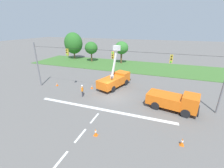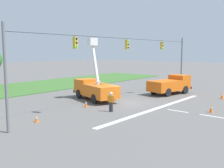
{
  "view_description": "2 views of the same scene",
  "coord_description": "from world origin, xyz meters",
  "px_view_note": "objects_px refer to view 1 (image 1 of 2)",
  "views": [
    {
      "loc": [
        6.6,
        -18.45,
        9.57
      ],
      "look_at": [
        -0.52,
        1.39,
        1.38
      ],
      "focal_mm": 24.0,
      "sensor_mm": 36.0,
      "label": 1
    },
    {
      "loc": [
        -21.52,
        -15.98,
        5.36
      ],
      "look_at": [
        0.81,
        2.56,
        1.69
      ],
      "focal_mm": 42.0,
      "sensor_mm": 36.0,
      "label": 2
    }
  ],
  "objects_px": {
    "tree_west": "(91,48)",
    "traffic_cone_foreground_left": "(182,142)",
    "utility_truck_support_near": "(174,101)",
    "road_worker": "(82,90)",
    "utility_truck_bucket_lift": "(115,79)",
    "tree_far_west": "(73,43)",
    "tree_centre": "(121,48)",
    "traffic_cone_foreground_right": "(92,87)",
    "traffic_cone_mid_left": "(57,84)",
    "traffic_cone_mid_right": "(96,132)"
  },
  "relations": [
    {
      "from": "tree_far_west",
      "to": "traffic_cone_foreground_right",
      "type": "distance_m",
      "value": 25.41
    },
    {
      "from": "tree_west",
      "to": "traffic_cone_foreground_left",
      "type": "relative_size",
      "value": 7.42
    },
    {
      "from": "tree_far_west",
      "to": "utility_truck_support_near",
      "type": "xyz_separation_m",
      "value": [
        28.07,
        -22.0,
        -3.55
      ]
    },
    {
      "from": "traffic_cone_mid_right",
      "to": "tree_far_west",
      "type": "bearing_deg",
      "value": 125.81
    },
    {
      "from": "tree_west",
      "to": "traffic_cone_mid_right",
      "type": "distance_m",
      "value": 31.43
    },
    {
      "from": "utility_truck_support_near",
      "to": "traffic_cone_foreground_left",
      "type": "xyz_separation_m",
      "value": [
        0.66,
        -6.09,
        -0.82
      ]
    },
    {
      "from": "traffic_cone_mid_left",
      "to": "tree_far_west",
      "type": "bearing_deg",
      "value": 115.24
    },
    {
      "from": "utility_truck_bucket_lift",
      "to": "traffic_cone_mid_left",
      "type": "height_order",
      "value": "utility_truck_bucket_lift"
    },
    {
      "from": "road_worker",
      "to": "traffic_cone_foreground_right",
      "type": "height_order",
      "value": "road_worker"
    },
    {
      "from": "tree_centre",
      "to": "traffic_cone_mid_right",
      "type": "distance_m",
      "value": 29.31
    },
    {
      "from": "road_worker",
      "to": "tree_centre",
      "type": "bearing_deg",
      "value": 91.42
    },
    {
      "from": "road_worker",
      "to": "traffic_cone_foreground_left",
      "type": "xyz_separation_m",
      "value": [
        12.89,
        -5.57,
        -0.63
      ]
    },
    {
      "from": "tree_far_west",
      "to": "utility_truck_bucket_lift",
      "type": "xyz_separation_m",
      "value": [
        19.06,
        -17.48,
        -3.4
      ]
    },
    {
      "from": "traffic_cone_mid_right",
      "to": "traffic_cone_mid_left",
      "type": "bearing_deg",
      "value": 142.03
    },
    {
      "from": "road_worker",
      "to": "traffic_cone_mid_left",
      "type": "height_order",
      "value": "road_worker"
    },
    {
      "from": "tree_centre",
      "to": "traffic_cone_foreground_left",
      "type": "bearing_deg",
      "value": -63.64
    },
    {
      "from": "traffic_cone_foreground_right",
      "to": "utility_truck_bucket_lift",
      "type": "bearing_deg",
      "value": 30.64
    },
    {
      "from": "tree_centre",
      "to": "traffic_cone_mid_right",
      "type": "relative_size",
      "value": 7.76
    },
    {
      "from": "tree_far_west",
      "to": "tree_centre",
      "type": "bearing_deg",
      "value": -3.75
    },
    {
      "from": "utility_truck_support_near",
      "to": "traffic_cone_foreground_right",
      "type": "bearing_deg",
      "value": 168.17
    },
    {
      "from": "tree_centre",
      "to": "utility_truck_support_near",
      "type": "relative_size",
      "value": 0.93
    },
    {
      "from": "traffic_cone_foreground_right",
      "to": "traffic_cone_foreground_left",
      "type": "bearing_deg",
      "value": -33.77
    },
    {
      "from": "utility_truck_support_near",
      "to": "traffic_cone_mid_left",
      "type": "xyz_separation_m",
      "value": [
        -18.47,
        1.64,
        -0.91
      ]
    },
    {
      "from": "utility_truck_support_near",
      "to": "utility_truck_bucket_lift",
      "type": "bearing_deg",
      "value": 153.34
    },
    {
      "from": "traffic_cone_foreground_left",
      "to": "tree_far_west",
      "type": "bearing_deg",
      "value": 135.65
    },
    {
      "from": "utility_truck_support_near",
      "to": "road_worker",
      "type": "bearing_deg",
      "value": -177.56
    },
    {
      "from": "tree_centre",
      "to": "utility_truck_bucket_lift",
      "type": "height_order",
      "value": "utility_truck_bucket_lift"
    },
    {
      "from": "utility_truck_bucket_lift",
      "to": "utility_truck_support_near",
      "type": "distance_m",
      "value": 10.08
    },
    {
      "from": "utility_truck_bucket_lift",
      "to": "traffic_cone_mid_left",
      "type": "xyz_separation_m",
      "value": [
        -9.46,
        -2.88,
        -1.05
      ]
    },
    {
      "from": "tree_west",
      "to": "utility_truck_bucket_lift",
      "type": "bearing_deg",
      "value": -52.03
    },
    {
      "from": "tree_west",
      "to": "utility_truck_bucket_lift",
      "type": "height_order",
      "value": "utility_truck_bucket_lift"
    },
    {
      "from": "utility_truck_bucket_lift",
      "to": "utility_truck_support_near",
      "type": "height_order",
      "value": "utility_truck_bucket_lift"
    },
    {
      "from": "road_worker",
      "to": "utility_truck_bucket_lift",
      "type": "bearing_deg",
      "value": 57.46
    },
    {
      "from": "traffic_cone_foreground_right",
      "to": "traffic_cone_mid_left",
      "type": "bearing_deg",
      "value": -171.37
    },
    {
      "from": "tree_centre",
      "to": "road_worker",
      "type": "distance_m",
      "value": 21.75
    },
    {
      "from": "road_worker",
      "to": "traffic_cone_foreground_right",
      "type": "relative_size",
      "value": 2.62
    },
    {
      "from": "utility_truck_support_near",
      "to": "traffic_cone_mid_left",
      "type": "distance_m",
      "value": 18.56
    },
    {
      "from": "tree_west",
      "to": "tree_centre",
      "type": "height_order",
      "value": "tree_centre"
    },
    {
      "from": "traffic_cone_foreground_right",
      "to": "utility_truck_support_near",
      "type": "bearing_deg",
      "value": -11.83
    },
    {
      "from": "utility_truck_bucket_lift",
      "to": "traffic_cone_foreground_right",
      "type": "relative_size",
      "value": 10.24
    },
    {
      "from": "traffic_cone_foreground_left",
      "to": "traffic_cone_mid_right",
      "type": "xyz_separation_m",
      "value": [
        -7.48,
        -1.37,
        0.0
      ]
    },
    {
      "from": "utility_truck_bucket_lift",
      "to": "traffic_cone_foreground_right",
      "type": "xyz_separation_m",
      "value": [
        -3.29,
        -1.95,
        -1.01
      ]
    },
    {
      "from": "traffic_cone_mid_right",
      "to": "utility_truck_bucket_lift",
      "type": "bearing_deg",
      "value": 100.35
    },
    {
      "from": "tree_west",
      "to": "road_worker",
      "type": "height_order",
      "value": "tree_west"
    },
    {
      "from": "utility_truck_bucket_lift",
      "to": "tree_centre",
      "type": "bearing_deg",
      "value": 102.82
    },
    {
      "from": "road_worker",
      "to": "tree_far_west",
      "type": "bearing_deg",
      "value": 125.13
    },
    {
      "from": "road_worker",
      "to": "traffic_cone_mid_right",
      "type": "relative_size",
      "value": 2.34
    },
    {
      "from": "tree_centre",
      "to": "utility_truck_support_near",
      "type": "bearing_deg",
      "value": -58.72
    },
    {
      "from": "utility_truck_support_near",
      "to": "traffic_cone_mid_left",
      "type": "bearing_deg",
      "value": 174.93
    },
    {
      "from": "tree_centre",
      "to": "traffic_cone_foreground_right",
      "type": "bearing_deg",
      "value": -88.56
    }
  ]
}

